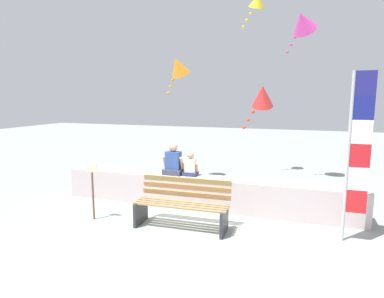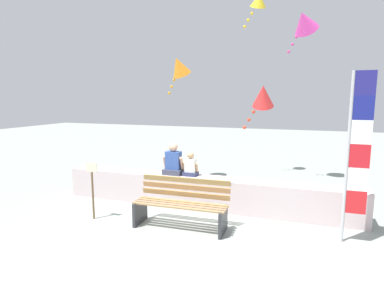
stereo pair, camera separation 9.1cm
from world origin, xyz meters
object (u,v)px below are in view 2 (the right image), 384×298
person_adult (173,162)px  kite_orange (179,67)px  kite_red (263,96)px  sign_post (92,185)px  person_child (191,166)px  flag_banner (355,150)px  kite_magenta (304,22)px  kite_yellow (259,1)px  park_bench (181,205)px

person_adult → kite_orange: (-0.63, 1.92, 2.25)m
kite_red → sign_post: size_ratio=0.96×
person_child → flag_banner: 3.31m
flag_banner → kite_red: (-1.73, 1.86, 0.86)m
person_adult → person_child: bearing=0.0°
person_child → kite_magenta: size_ratio=0.45×
person_child → flag_banner: size_ratio=0.19×
flag_banner → kite_magenta: size_ratio=2.41×
kite_orange → kite_yellow: bearing=32.1°
kite_magenta → kite_orange: (-3.17, -0.77, -1.10)m
kite_orange → sign_post: 4.22m
flag_banner → sign_post: (-4.63, -0.54, -0.87)m
kite_magenta → person_adult: bearing=-133.4°
flag_banner → kite_red: size_ratio=2.57×
park_bench → flag_banner: size_ratio=0.63×
person_adult → flag_banner: bearing=-14.2°
person_adult → kite_yellow: (1.29, 3.12, 4.09)m
flag_banner → sign_post: size_ratio=2.46×
kite_magenta → sign_post: 6.59m
kite_magenta → flag_banner: bearing=-74.7°
person_child → sign_post: bearing=-136.7°
person_child → kite_orange: bearing=118.4°
kite_magenta → kite_yellow: 1.51m
flag_banner → kite_yellow: kite_yellow is taller
kite_red → sign_post: 4.13m
park_bench → kite_magenta: 5.81m
person_adult → flag_banner: (3.52, -0.89, 0.59)m
kite_red → park_bench: bearing=-117.2°
park_bench → kite_yellow: 6.37m
flag_banner → person_child: bearing=164.0°
flag_banner → sign_post: flag_banner is taller
sign_post → person_child: bearing=43.3°
person_child → sign_post: (-1.51, -1.43, -0.20)m
park_bench → person_child: (-0.26, 1.21, 0.46)m
park_bench → kite_red: 3.14m
park_bench → sign_post: 1.81m
kite_yellow → kite_orange: size_ratio=0.93×
person_adult → kite_red: bearing=28.3°
kite_yellow → park_bench: bearing=-98.2°
person_adult → kite_magenta: size_ratio=0.62×
park_bench → person_child: person_child is taller
person_child → kite_magenta: 4.85m
person_child → sign_post: 2.09m
kite_yellow → kite_orange: kite_yellow is taller
flag_banner → kite_orange: (-4.15, 2.81, 1.66)m
park_bench → sign_post: bearing=-173.0°
person_child → kite_red: size_ratio=0.48×
kite_red → kite_yellow: (-0.49, 2.16, 2.64)m
park_bench → flag_banner: flag_banner is taller
person_child → flag_banner: (3.11, -0.89, 0.67)m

